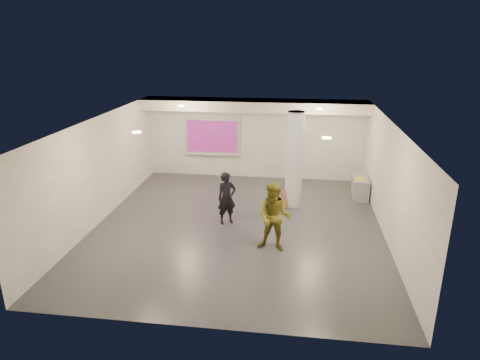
# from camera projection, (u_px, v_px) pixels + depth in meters

# --- Properties ---
(floor) EXTENTS (8.00, 9.00, 0.01)m
(floor) POSITION_uv_depth(u_px,v_px,m) (238.00, 226.00, 12.14)
(floor) COLOR #383B3F
(floor) RESTS_ON ground
(ceiling) EXTENTS (8.00, 9.00, 0.01)m
(ceiling) POSITION_uv_depth(u_px,v_px,m) (238.00, 122.00, 11.18)
(ceiling) COLOR silver
(ceiling) RESTS_ON floor
(wall_back) EXTENTS (8.00, 0.01, 3.00)m
(wall_back) POSITION_uv_depth(u_px,v_px,m) (255.00, 139.00, 15.88)
(wall_back) COLOR silver
(wall_back) RESTS_ON floor
(wall_front) EXTENTS (8.00, 0.01, 3.00)m
(wall_front) POSITION_uv_depth(u_px,v_px,m) (202.00, 256.00, 7.44)
(wall_front) COLOR silver
(wall_front) RESTS_ON floor
(wall_left) EXTENTS (0.01, 9.00, 3.00)m
(wall_left) POSITION_uv_depth(u_px,v_px,m) (99.00, 170.00, 12.17)
(wall_left) COLOR silver
(wall_left) RESTS_ON floor
(wall_right) EXTENTS (0.01, 9.00, 3.00)m
(wall_right) POSITION_uv_depth(u_px,v_px,m) (390.00, 182.00, 11.15)
(wall_right) COLOR silver
(wall_right) RESTS_ON floor
(soffit_band) EXTENTS (8.00, 1.10, 0.36)m
(soffit_band) POSITION_uv_depth(u_px,v_px,m) (254.00, 105.00, 14.94)
(soffit_band) COLOR silver
(soffit_band) RESTS_ON ceiling
(downlight_nw) EXTENTS (0.22, 0.22, 0.02)m
(downlight_nw) POSITION_uv_depth(u_px,v_px,m) (181.00, 106.00, 13.81)
(downlight_nw) COLOR #F5DC80
(downlight_nw) RESTS_ON ceiling
(downlight_ne) EXTENTS (0.22, 0.22, 0.02)m
(downlight_ne) POSITION_uv_depth(u_px,v_px,m) (319.00, 109.00, 13.25)
(downlight_ne) COLOR #F5DC80
(downlight_ne) RESTS_ON ceiling
(downlight_sw) EXTENTS (0.22, 0.22, 0.02)m
(downlight_sw) POSITION_uv_depth(u_px,v_px,m) (137.00, 132.00, 10.06)
(downlight_sw) COLOR #F5DC80
(downlight_sw) RESTS_ON ceiling
(downlight_se) EXTENTS (0.22, 0.22, 0.02)m
(downlight_se) POSITION_uv_depth(u_px,v_px,m) (326.00, 138.00, 9.50)
(downlight_se) COLOR #F5DC80
(downlight_se) RESTS_ON ceiling
(column) EXTENTS (0.52, 0.52, 3.00)m
(column) POSITION_uv_depth(u_px,v_px,m) (294.00, 160.00, 13.16)
(column) COLOR silver
(column) RESTS_ON floor
(projection_screen) EXTENTS (2.10, 0.13, 1.42)m
(projection_screen) POSITION_uv_depth(u_px,v_px,m) (212.00, 137.00, 16.03)
(projection_screen) COLOR silver
(projection_screen) RESTS_ON wall_back
(credenza) EXTENTS (0.53, 1.18, 0.68)m
(credenza) POSITION_uv_depth(u_px,v_px,m) (360.00, 187.00, 14.27)
(credenza) COLOR gray
(credenza) RESTS_ON floor
(postit_pad) EXTENTS (0.29, 0.37, 0.03)m
(postit_pad) POSITION_uv_depth(u_px,v_px,m) (361.00, 179.00, 13.94)
(postit_pad) COLOR yellow
(postit_pad) RESTS_ON credenza
(cardboard_back) EXTENTS (0.54, 0.28, 0.55)m
(cardboard_back) POSITION_uv_depth(u_px,v_px,m) (280.00, 199.00, 13.40)
(cardboard_back) COLOR #8A5E3E
(cardboard_back) RESTS_ON floor
(cardboard_front) EXTENTS (0.49, 0.30, 0.49)m
(cardboard_front) POSITION_uv_depth(u_px,v_px,m) (285.00, 199.00, 13.45)
(cardboard_front) COLOR #8A5E3E
(cardboard_front) RESTS_ON floor
(woman) EXTENTS (0.66, 0.59, 1.51)m
(woman) POSITION_uv_depth(u_px,v_px,m) (227.00, 198.00, 12.13)
(woman) COLOR black
(woman) RESTS_ON floor
(man) EXTENTS (0.97, 0.82, 1.77)m
(man) POSITION_uv_depth(u_px,v_px,m) (274.00, 217.00, 10.55)
(man) COLOR olive
(man) RESTS_ON floor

